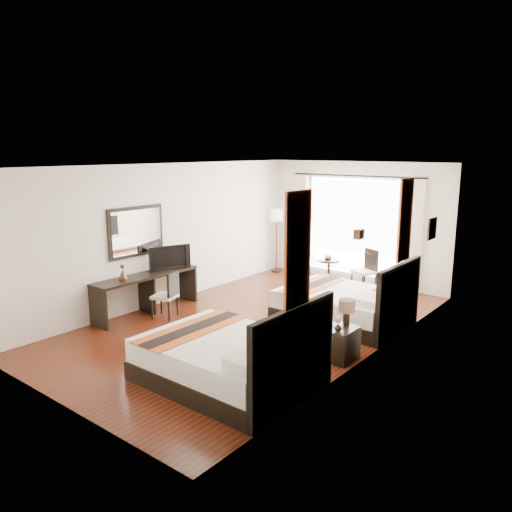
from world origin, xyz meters
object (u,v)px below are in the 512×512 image
Objects in this scene: console_desk at (147,294)px; television at (168,257)px; side_table at (329,272)px; nightstand at (340,344)px; table_lamp at (347,308)px; fruit_bowl at (328,258)px; bed_far at (346,305)px; floor_lamp at (277,219)px; desk_chair at (166,303)px; bed_near at (231,359)px; vase at (338,326)px; window_chair at (364,278)px.

console_desk is 2.60× the size of television.
side_table is (1.65, 3.38, -0.71)m from television.
nightstand is 3.98m from console_desk.
table_lamp reaches higher than fruit_bowl.
television reaches higher than side_table.
fruit_bowl reaches higher than nightstand.
fruit_bowl is (1.62, 3.38, -0.39)m from television.
floor_lamp reaches higher than bed_far.
bed_far is 2.49× the size of desk_chair.
bed_near is 1.03× the size of bed_far.
television is at bearing 175.60° from vase.
console_desk reaches higher than fruit_bowl.
desk_chair is at bearing -145.72° from bed_far.
window_chair is at bearing -138.47° from desk_chair.
desk_chair is at bearing -174.46° from nightstand.
vase is 0.14× the size of desk_chair.
console_desk is at bearing -174.51° from nightstand.
bed_near is 5.35m from side_table.
vase is at bearing 162.69° from desk_chair.
bed_near is at bearing -73.29° from fruit_bowl.
side_table is (-1.55, 2.03, -0.02)m from bed_far.
console_desk reaches higher than side_table.
nightstand is 0.54m from table_lamp.
bed_far is at bearing 89.34° from bed_near.
window_chair is (2.53, 3.42, -0.72)m from television.
nightstand is at bearing -57.23° from side_table.
bed_far reaches higher than window_chair.
floor_lamp is at bearing 171.67° from side_table.
bed_near is 3.39m from console_desk.
nightstand is at bearing 63.69° from bed_near.
table_lamp reaches higher than desk_chair.
television is at bearing -115.58° from fruit_bowl.
television is 1.45× the size of side_table.
nightstand is at bearing -43.78° from floor_lamp.
bed_far is 3.74m from console_desk.
bed_near is 2.42× the size of window_chair.
bed_near is at bearing -116.31° from nightstand.
table_lamp is at bearing -61.46° from bed_far.
vase is 4.37m from fruit_bowl.
bed_near is 1.40× the size of floor_lamp.
desk_chair reaches higher than fruit_bowl.
fruit_bowl is at bearing 106.71° from bed_near.
bed_near is at bearing -90.66° from bed_far.
window_chair is (2.56, -0.21, -1.07)m from floor_lamp.
console_desk is 4.26m from fruit_bowl.
fruit_bowl is (-1.54, 5.12, 0.28)m from bed_near.
fruit_bowl is at bearing -8.62° from floor_lamp.
desk_chair is at bearing 5.12° from console_desk.
bed_near is 4.38× the size of nightstand.
vase is (0.80, 1.44, 0.23)m from bed_near.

